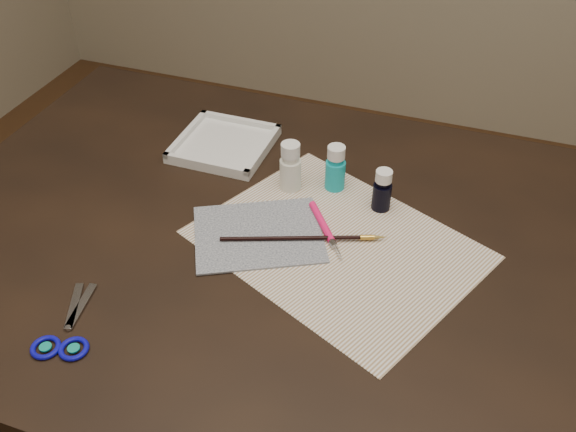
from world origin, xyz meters
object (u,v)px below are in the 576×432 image
(paint_bottle_cyan, at_px, (335,168))
(scissors, at_px, (67,320))
(paint_bottle_white, at_px, (290,167))
(paint_bottle_navy, at_px, (382,190))
(paper, at_px, (337,244))
(canvas, at_px, (258,234))
(palette_tray, at_px, (224,144))

(paint_bottle_cyan, bearing_deg, scissors, -121.74)
(paint_bottle_white, xyz_separation_m, paint_bottle_navy, (0.17, -0.00, -0.01))
(paint_bottle_white, bearing_deg, paper, -44.31)
(paint_bottle_white, height_order, scissors, paint_bottle_white)
(paint_bottle_white, distance_m, paint_bottle_navy, 0.17)
(canvas, height_order, paint_bottle_cyan, paint_bottle_cyan)
(canvas, relative_size, paint_bottle_white, 2.22)
(canvas, bearing_deg, palette_tray, 125.86)
(paper, bearing_deg, paint_bottle_white, 135.69)
(scissors, xyz_separation_m, palette_tray, (0.03, 0.50, 0.01))
(paint_bottle_white, height_order, paint_bottle_navy, paint_bottle_white)
(paper, distance_m, paint_bottle_white, 0.18)
(paper, relative_size, palette_tray, 2.43)
(scissors, bearing_deg, paint_bottle_cyan, -55.03)
(paint_bottle_cyan, height_order, scissors, paint_bottle_cyan)
(canvas, relative_size, paint_bottle_cyan, 2.38)
(paint_bottle_cyan, bearing_deg, paper, -71.98)
(paper, distance_m, paint_bottle_cyan, 0.16)
(paper, height_order, canvas, canvas)
(paint_bottle_navy, bearing_deg, scissors, -131.76)
(canvas, xyz_separation_m, scissors, (-0.19, -0.27, 0.00))
(paint_bottle_navy, relative_size, scissors, 0.49)
(paper, relative_size, paint_bottle_white, 4.55)
(paint_bottle_white, bearing_deg, paint_bottle_cyan, 19.73)
(paper, bearing_deg, canvas, -170.57)
(paint_bottle_navy, bearing_deg, canvas, -141.48)
(scissors, relative_size, palette_tray, 0.92)
(paint_bottle_cyan, xyz_separation_m, scissors, (-0.27, -0.44, -0.04))
(paint_bottle_white, height_order, paint_bottle_cyan, paint_bottle_white)
(paint_bottle_cyan, distance_m, palette_tray, 0.25)
(paper, bearing_deg, paint_bottle_navy, 69.20)
(palette_tray, bearing_deg, paint_bottle_white, -25.56)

